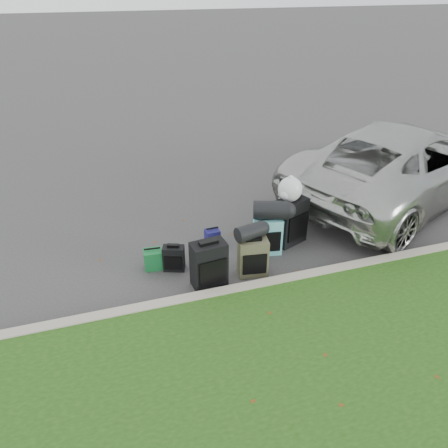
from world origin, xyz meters
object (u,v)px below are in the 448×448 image
object	(u,v)px
suitcase_teal	(267,236)
suitcase_large_black_right	(290,221)
suv	(402,162)
suitcase_small_black	(174,258)
tote_green	(153,259)
suitcase_large_black_left	(209,264)
tote_navy	(212,237)
suitcase_olive	(253,257)

from	to	relation	value
suitcase_teal	suitcase_large_black_right	world-z (taller)	suitcase_large_black_right
suv	suitcase_small_black	bearing A→B (deg)	80.36
tote_green	suitcase_large_black_right	bearing A→B (deg)	6.13
suitcase_small_black	suitcase_large_black_left	world-z (taller)	suitcase_large_black_left
suitcase_small_black	suitcase_teal	bearing A→B (deg)	19.85
suv	suitcase_teal	size ratio (longest dim) A/B	8.52
suitcase_large_black_right	tote_green	size ratio (longest dim) A/B	2.56
tote_navy	suitcase_large_black_left	bearing A→B (deg)	-111.30
suitcase_teal	tote_navy	world-z (taller)	suitcase_teal
suitcase_olive	suitcase_teal	world-z (taller)	suitcase_teal
suitcase_large_black_left	suitcase_large_black_right	bearing A→B (deg)	18.10
suitcase_olive	tote_navy	bearing A→B (deg)	116.81
suitcase_large_black_left	tote_navy	distance (m)	1.23
suitcase_large_black_left	tote_green	bearing A→B (deg)	130.33
suitcase_large_black_right	tote_navy	world-z (taller)	suitcase_large_black_right
tote_navy	suitcase_olive	bearing A→B (deg)	-74.48
suv	suitcase_olive	size ratio (longest dim) A/B	8.95
suitcase_olive	tote_navy	distance (m)	1.15
suitcase_large_black_left	suitcase_olive	world-z (taller)	suitcase_large_black_left
suv	suitcase_large_black_right	world-z (taller)	suv
suitcase_teal	suitcase_olive	bearing A→B (deg)	-122.70
suv	tote_navy	bearing A→B (deg)	75.39
suv	suitcase_large_black_left	bearing A→B (deg)	87.72
suitcase_large_black_left	tote_green	xyz separation A→B (m)	(-0.75, 0.71, -0.21)
suitcase_teal	suitcase_large_black_right	xyz separation A→B (m)	(0.51, 0.20, 0.09)
suv	suitcase_olive	distance (m)	4.35
suitcase_olive	tote_green	world-z (taller)	suitcase_olive
suitcase_large_black_right	suitcase_large_black_left	bearing A→B (deg)	-177.51
suitcase_small_black	suitcase_olive	size ratio (longest dim) A/B	0.68
suitcase_large_black_left	suitcase_olive	xyz separation A→B (m)	(0.74, 0.07, -0.06)
suitcase_olive	tote_green	size ratio (longest dim) A/B	1.91
suv	suitcase_large_black_right	size ratio (longest dim) A/B	6.70
suitcase_olive	tote_navy	world-z (taller)	suitcase_olive
suitcase_large_black_left	suitcase_large_black_right	xyz separation A→B (m)	(1.71, 0.78, 0.05)
suitcase_large_black_left	suitcase_teal	distance (m)	1.33
suv	tote_navy	world-z (taller)	suv
suitcase_olive	suitcase_large_black_left	bearing A→B (deg)	-166.18
suitcase_large_black_right	tote_green	distance (m)	2.48
suitcase_olive	tote_green	distance (m)	1.63
suitcase_large_black_left	tote_navy	bearing A→B (deg)	65.12
suitcase_large_black_right	suv	bearing A→B (deg)	-3.53
suitcase_small_black	suitcase_olive	world-z (taller)	suitcase_olive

